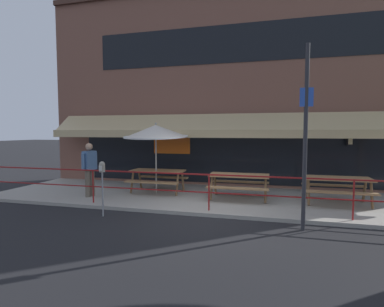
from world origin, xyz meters
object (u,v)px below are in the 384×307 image
(pedestrian_walking, at_px, (90,167))
(street_sign_pole, at_px, (305,136))
(picnic_table_left, at_px, (158,175))
(patio_umbrella_left, at_px, (156,132))
(parking_meter_near, at_px, (102,172))
(picnic_table_centre, at_px, (239,179))
(picnic_table_right, at_px, (337,183))

(pedestrian_walking, relative_size, street_sign_pole, 0.42)
(picnic_table_left, distance_m, patio_umbrella_left, 1.48)
(picnic_table_left, distance_m, street_sign_pole, 5.32)
(pedestrian_walking, xyz_separation_m, parking_meter_near, (1.45, -1.63, 0.09))
(parking_meter_near, bearing_deg, pedestrian_walking, 131.60)
(picnic_table_centre, distance_m, pedestrian_walking, 4.75)
(picnic_table_centre, bearing_deg, street_sign_pole, -54.52)
(patio_umbrella_left, relative_size, pedestrian_walking, 1.39)
(picnic_table_centre, height_order, pedestrian_walking, pedestrian_walking)
(pedestrian_walking, bearing_deg, picnic_table_left, 31.04)
(picnic_table_centre, distance_m, street_sign_pole, 3.14)
(patio_umbrella_left, bearing_deg, pedestrian_walking, -152.11)
(pedestrian_walking, height_order, street_sign_pole, street_sign_pole)
(picnic_table_centre, distance_m, picnic_table_right, 2.79)
(patio_umbrella_left, height_order, pedestrian_walking, patio_umbrella_left)
(picnic_table_left, distance_m, pedestrian_walking, 2.22)
(pedestrian_walking, relative_size, parking_meter_near, 1.20)
(picnic_table_centre, bearing_deg, pedestrian_walking, -170.07)
(pedestrian_walking, xyz_separation_m, street_sign_pole, (6.31, -1.48, 1.02))
(picnic_table_left, height_order, pedestrian_walking, pedestrian_walking)
(patio_umbrella_left, distance_m, parking_meter_near, 2.85)
(pedestrian_walking, bearing_deg, parking_meter_near, -48.40)
(picnic_table_left, xyz_separation_m, street_sign_pole, (4.43, -2.62, 1.37))
(picnic_table_left, height_order, picnic_table_centre, same)
(picnic_table_centre, relative_size, patio_umbrella_left, 0.76)
(parking_meter_near, relative_size, street_sign_pole, 0.35)
(patio_umbrella_left, relative_size, street_sign_pole, 0.59)
(picnic_table_centre, xyz_separation_m, patio_umbrella_left, (-2.79, 0.18, 1.47))
(picnic_table_centre, xyz_separation_m, picnic_table_right, (2.79, 0.07, 0.00))
(picnic_table_left, relative_size, picnic_table_right, 1.00)
(picnic_table_right, relative_size, pedestrian_walking, 1.05)
(picnic_table_right, relative_size, street_sign_pole, 0.44)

